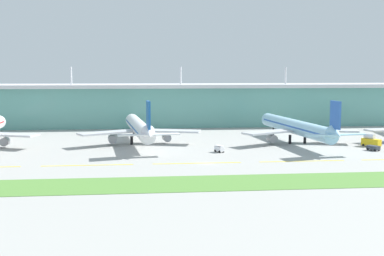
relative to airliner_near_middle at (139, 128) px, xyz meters
name	(u,v)px	position (x,y,z in m)	size (l,w,h in m)	color
ground_plane	(207,163)	(21.37, -43.85, -6.45)	(600.00, 600.00, 0.00)	#9E9E99
terminal_building	(180,104)	(21.37, 65.44, 4.79)	(288.00, 34.00, 31.07)	#5B9E93
airliner_near_middle	(139,128)	(0.00, 0.00, 0.00)	(48.48, 68.60, 18.90)	white
airliner_far_middle	(296,127)	(62.84, -4.76, 0.00)	(48.52, 72.26, 18.90)	#9ED1EA
taxiway_stripe_mid_west	(87,165)	(-15.63, -43.74, -6.43)	(28.00, 0.70, 0.04)	yellow
taxiway_stripe_centre	(197,163)	(18.37, -43.74, -6.43)	(28.00, 0.70, 0.04)	yellow
taxiway_stripe_mid_east	(302,161)	(52.37, -43.74, -6.43)	(28.00, 0.70, 0.04)	yellow
grass_verge	(220,183)	(21.37, -71.37, -6.40)	(300.00, 18.00, 0.10)	#518438
fuel_truck	(371,141)	(88.58, -16.70, -4.19)	(6.07, 7.47, 4.95)	gold
pushback_tug	(373,148)	(85.16, -25.83, -5.35)	(4.10, 5.01, 1.85)	#333842
baggage_cart	(219,149)	(28.58, -23.76, -5.19)	(3.40, 4.02, 2.48)	silver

